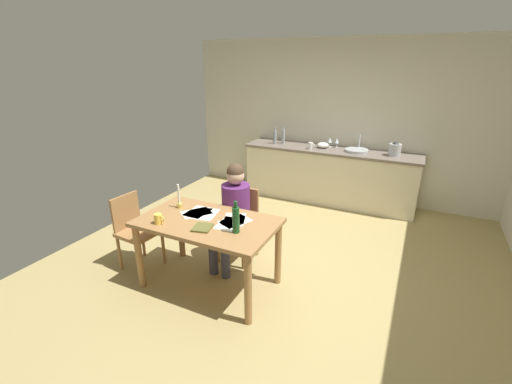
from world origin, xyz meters
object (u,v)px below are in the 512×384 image
object	(u,v)px
candlestick	(179,201)
teacup_on_counter	(311,146)
dining_table	(208,230)
person_seated	(233,209)
chair_at_table	(240,221)
mixing_bowl	(323,145)
book_magazine	(202,228)
chair_side_empty	(135,229)
bottle_vinegar	(283,136)
bottle_oil	(275,137)
stovetop_kettle	(395,149)
coffee_mug	(158,219)
wine_bottle_on_table	(236,219)
wine_glass_near_sink	(337,141)
sink_unit	(357,150)
wine_glass_by_kettle	(330,140)

from	to	relation	value
candlestick	teacup_on_counter	world-z (taller)	candlestick
dining_table	person_seated	bearing A→B (deg)	88.75
chair_at_table	teacup_on_counter	bearing A→B (deg)	84.94
mixing_bowl	book_magazine	bearing A→B (deg)	-95.56
chair_side_empty	bottle_vinegar	world-z (taller)	bottle_vinegar
bottle_oil	stovetop_kettle	xyz separation A→B (m)	(1.94, 0.04, -0.02)
coffee_mug	dining_table	bearing A→B (deg)	33.99
chair_at_table	person_seated	distance (m)	0.25
person_seated	wine_bottle_on_table	size ratio (longest dim) A/B	3.87
book_magazine	wine_bottle_on_table	distance (m)	0.35
dining_table	teacup_on_counter	xyz separation A→B (m)	(0.20, 2.73, 0.31)
chair_at_table	mixing_bowl	world-z (taller)	mixing_bowl
bottle_vinegar	stovetop_kettle	size ratio (longest dim) A/B	1.33
book_magazine	mixing_bowl	bearing A→B (deg)	70.67
wine_glass_near_sink	mixing_bowl	bearing A→B (deg)	-147.60
wine_bottle_on_table	bottle_vinegar	xyz separation A→B (m)	(-0.73, 3.00, 0.14)
stovetop_kettle	candlestick	bearing A→B (deg)	-124.98
sink_unit	stovetop_kettle	world-z (taller)	sink_unit
chair_at_table	coffee_mug	bearing A→B (deg)	-113.98
wine_glass_near_sink	wine_glass_by_kettle	bearing A→B (deg)	180.00
chair_at_table	wine_glass_by_kettle	bearing A→B (deg)	80.03
wine_glass_by_kettle	dining_table	bearing A→B (deg)	-98.14
coffee_mug	teacup_on_counter	world-z (taller)	teacup_on_counter
person_seated	coffee_mug	distance (m)	0.87
chair_at_table	wine_glass_near_sink	world-z (taller)	wine_glass_near_sink
chair_side_empty	wine_glass_by_kettle	size ratio (longest dim) A/B	5.53
person_seated	coffee_mug	bearing A→B (deg)	-117.78
chair_side_empty	wine_glass_near_sink	bearing A→B (deg)	63.99
stovetop_kettle	teacup_on_counter	world-z (taller)	stovetop_kettle
candlestick	bottle_vinegar	size ratio (longest dim) A/B	0.91
dining_table	chair_at_table	distance (m)	0.67
coffee_mug	bottle_vinegar	xyz separation A→B (m)	(0.04, 3.18, 0.22)
dining_table	candlestick	xyz separation A→B (m)	(-0.45, 0.14, 0.18)
bottle_oil	candlestick	bearing A→B (deg)	-89.39
chair_at_table	candlestick	size ratio (longest dim) A/B	3.21
chair_at_table	coffee_mug	world-z (taller)	same
bottle_oil	wine_glass_by_kettle	xyz separation A→B (m)	(0.91, 0.19, -0.01)
dining_table	coffee_mug	distance (m)	0.50
person_seated	bottle_oil	distance (m)	2.41
dining_table	book_magazine	distance (m)	0.21
person_seated	teacup_on_counter	size ratio (longest dim) A/B	10.31
bottle_oil	sink_unit	bearing A→B (deg)	1.85
chair_side_empty	chair_at_table	bearing A→B (deg)	35.69
person_seated	mixing_bowl	bearing A→B (deg)	81.88
chair_side_empty	mixing_bowl	size ratio (longest dim) A/B	4.42
book_magazine	bottle_vinegar	world-z (taller)	bottle_vinegar
coffee_mug	bottle_vinegar	world-z (taller)	bottle_vinegar
person_seated	mixing_bowl	distance (m)	2.44
wine_bottle_on_table	mixing_bowl	bearing A→B (deg)	90.50
candlestick	stovetop_kettle	distance (m)	3.34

